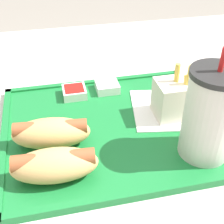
# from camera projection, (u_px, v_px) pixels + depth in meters

# --- Properties ---
(food_tray) EXTENTS (0.39, 0.33, 0.01)m
(food_tray) POSITION_uv_depth(u_px,v_px,m) (112.00, 127.00, 0.57)
(food_tray) COLOR #197233
(food_tray) RESTS_ON dining_table
(paper_napkin) EXTENTS (0.18, 0.16, 0.00)m
(paper_napkin) POSITION_uv_depth(u_px,v_px,m) (175.00, 109.00, 0.61)
(paper_napkin) COLOR white
(paper_napkin) RESTS_ON food_tray
(soda_cup) EXTENTS (0.08, 0.08, 0.18)m
(soda_cup) POSITION_uv_depth(u_px,v_px,m) (210.00, 115.00, 0.47)
(soda_cup) COLOR silver
(soda_cup) RESTS_ON food_tray
(hot_dog_far) EXTENTS (0.13, 0.06, 0.05)m
(hot_dog_far) POSITION_uv_depth(u_px,v_px,m) (54.00, 164.00, 0.45)
(hot_dog_far) COLOR tan
(hot_dog_far) RESTS_ON food_tray
(hot_dog_near) EXTENTS (0.13, 0.07, 0.05)m
(hot_dog_near) POSITION_uv_depth(u_px,v_px,m) (51.00, 132.00, 0.51)
(hot_dog_near) COLOR tan
(hot_dog_near) RESTS_ON food_tray
(fries_carton) EXTENTS (0.07, 0.06, 0.11)m
(fries_carton) POSITION_uv_depth(u_px,v_px,m) (176.00, 99.00, 0.57)
(fries_carton) COLOR silver
(fries_carton) RESTS_ON food_tray
(sauce_cup_mayo) EXTENTS (0.05, 0.05, 0.02)m
(sauce_cup_mayo) POSITION_uv_depth(u_px,v_px,m) (107.00, 86.00, 0.66)
(sauce_cup_mayo) COLOR silver
(sauce_cup_mayo) RESTS_ON food_tray
(sauce_cup_ketchup) EXTENTS (0.05, 0.05, 0.02)m
(sauce_cup_ketchup) POSITION_uv_depth(u_px,v_px,m) (74.00, 92.00, 0.64)
(sauce_cup_ketchup) COLOR silver
(sauce_cup_ketchup) RESTS_ON food_tray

